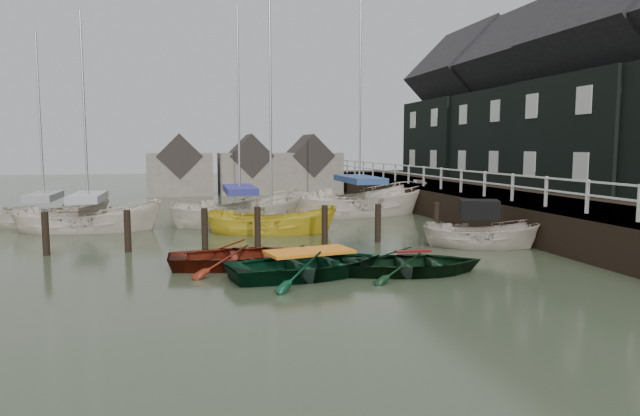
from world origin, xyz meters
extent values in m
plane|color=#2B3220|center=(0.00, 0.00, 0.00)|extent=(120.00, 120.00, 0.00)
cube|color=black|center=(9.50, 10.00, 1.40)|extent=(3.00, 32.00, 0.20)
cube|color=silver|center=(8.00, 10.00, 2.45)|extent=(0.06, 32.00, 0.06)
cube|color=silver|center=(8.00, 10.00, 2.05)|extent=(0.06, 32.00, 0.06)
cube|color=black|center=(15.00, 10.00, 0.00)|extent=(14.00, 38.00, 1.50)
cube|color=black|center=(15.00, 5.00, 4.00)|extent=(6.40, 7.00, 5.00)
cube|color=black|center=(15.00, 5.00, 8.25)|extent=(6.52, 7.14, 6.52)
cube|color=black|center=(15.00, 12.00, 4.00)|extent=(6.00, 7.00, 5.00)
cube|color=black|center=(15.00, 12.00, 8.25)|extent=(6.11, 7.14, 6.11)
cube|color=black|center=(15.00, 19.00, 4.00)|extent=(6.40, 7.00, 5.00)
cube|color=black|center=(15.00, 19.00, 8.25)|extent=(6.52, 7.14, 6.52)
cylinder|color=black|center=(-8.00, 3.00, 0.50)|extent=(0.22, 0.22, 1.80)
cylinder|color=black|center=(-5.50, 3.00, 0.50)|extent=(0.22, 0.22, 1.80)
cylinder|color=black|center=(-3.00, 3.00, 0.50)|extent=(0.22, 0.22, 1.80)
cylinder|color=black|center=(-1.20, 3.00, 0.50)|extent=(0.22, 0.22, 1.80)
cylinder|color=black|center=(1.20, 3.00, 0.50)|extent=(0.22, 0.22, 1.80)
cylinder|color=black|center=(3.20, 3.00, 0.50)|extent=(0.22, 0.22, 1.80)
cylinder|color=black|center=(5.50, 3.00, 0.50)|extent=(0.22, 0.22, 1.80)
cube|color=#665B51|center=(-4.00, 26.00, 1.50)|extent=(4.50, 4.00, 3.00)
cube|color=#282321|center=(-4.00, 26.00, 2.80)|extent=(3.18, 4.08, 3.18)
cube|color=#665B51|center=(1.00, 26.00, 1.50)|extent=(4.50, 4.00, 3.00)
cube|color=#282321|center=(1.00, 26.00, 2.80)|extent=(3.18, 4.08, 3.18)
cube|color=#665B51|center=(5.50, 26.00, 1.50)|extent=(4.50, 4.00, 3.00)
cube|color=#282321|center=(5.50, 26.00, 2.80)|extent=(3.18, 4.08, 3.18)
imported|color=#5F1A0D|center=(-2.00, -0.18, 0.00)|extent=(4.31, 3.11, 0.88)
imported|color=black|center=(-0.39, -1.80, 0.00)|extent=(4.99, 4.01, 0.92)
imported|color=black|center=(2.46, -2.11, 0.00)|extent=(4.24, 3.27, 0.81)
imported|color=#C0B2A4|center=(6.35, 1.18, 0.00)|extent=(4.29, 2.93, 1.55)
cube|color=black|center=(6.35, 1.38, 1.30)|extent=(1.58, 1.42, 0.65)
imported|color=beige|center=(-7.55, 8.43, 0.00)|extent=(6.20, 2.81, 2.32)
cylinder|color=#B2B2B7|center=(-7.55, 8.43, 5.08)|extent=(0.10, 0.10, 7.61)
cube|color=#9D9CA2|center=(-7.55, 8.43, 1.40)|extent=(3.40, 1.51, 0.30)
imported|color=beige|center=(-1.22, 9.39, 0.00)|extent=(7.11, 4.73, 2.57)
cylinder|color=#B2B2B7|center=(-1.22, 9.39, 5.56)|extent=(0.10, 0.10, 8.29)
cube|color=navy|center=(-1.22, 9.39, 1.53)|extent=(3.90, 2.56, 0.30)
imported|color=gold|center=(-0.25, 6.16, 0.00)|extent=(5.64, 3.27, 2.05)
cylinder|color=#B2B2B7|center=(-0.25, 6.16, 5.53)|extent=(0.10, 0.10, 8.80)
imported|color=beige|center=(5.02, 11.22, 0.00)|extent=(8.37, 4.27, 3.08)
cylinder|color=#B2B2B7|center=(5.02, 11.22, 6.18)|extent=(0.10, 0.10, 8.98)
cube|color=navy|center=(5.02, 11.22, 1.82)|extent=(4.59, 2.30, 0.30)
imported|color=#BEB6A2|center=(-9.72, 10.59, 0.00)|extent=(5.48, 2.08, 2.11)
cylinder|color=#B2B2B7|center=(-9.72, 10.59, 4.77)|extent=(0.10, 0.10, 7.21)
cube|color=gray|center=(-9.72, 10.59, 1.28)|extent=(3.01, 1.11, 0.30)
camera|label=1|loc=(-3.55, -16.56, 3.48)|focal=32.00mm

